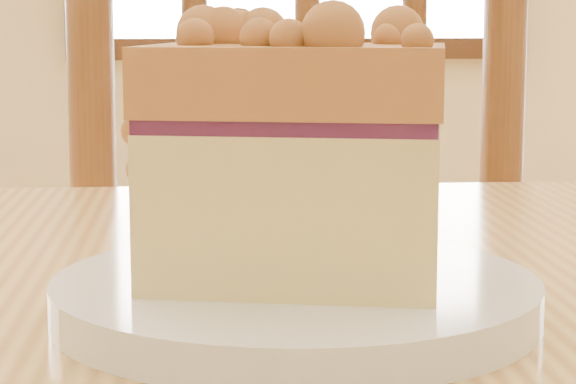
# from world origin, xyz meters

# --- Properties ---
(cafe_chair_main) EXTENTS (0.51, 0.51, 1.00)m
(cafe_chair_main) POSITION_xyz_m (-0.12, 0.81, 0.51)
(cafe_chair_main) COLOR #5D2E19
(cafe_chair_main) RESTS_ON ground
(plate) EXTENTS (0.21, 0.21, 0.02)m
(plate) POSITION_xyz_m (-0.16, 0.16, 0.76)
(plate) COLOR white
(plate) RESTS_ON cafe_table_main
(cake_slice) EXTENTS (0.14, 0.12, 0.12)m
(cake_slice) POSITION_xyz_m (-0.16, 0.16, 0.82)
(cake_slice) COLOR tan
(cake_slice) RESTS_ON plate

